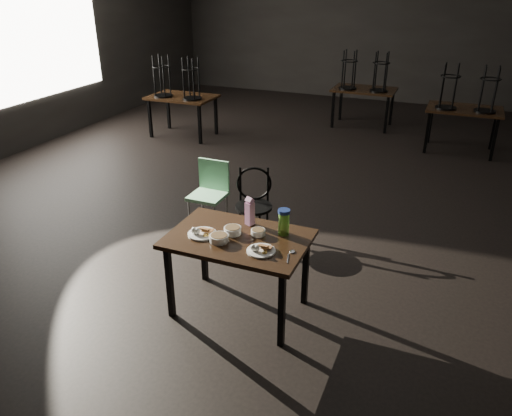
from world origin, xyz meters
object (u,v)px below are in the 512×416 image
at_px(juice_carton, 250,212).
at_px(school_chair, 210,190).
at_px(water_bottle, 284,222).
at_px(main_table, 238,245).
at_px(bentwood_chair, 254,200).

relative_size(juice_carton, school_chair, 0.32).
bearing_deg(water_bottle, main_table, -149.34).
distance_m(main_table, juice_carton, 0.33).
xyz_separation_m(main_table, school_chair, (-0.97, 1.33, -0.16)).
bearing_deg(main_table, bentwood_chair, 106.70).
height_order(juice_carton, bentwood_chair, juice_carton).
relative_size(water_bottle, bentwood_chair, 0.27).
bearing_deg(school_chair, bentwood_chair, -8.38).
height_order(juice_carton, water_bottle, juice_carton).
height_order(main_table, school_chair, school_chair).
distance_m(bentwood_chair, school_chair, 0.60).
bearing_deg(bentwood_chair, main_table, -94.96).
bearing_deg(water_bottle, school_chair, 139.05).
height_order(main_table, bentwood_chair, bentwood_chair).
height_order(bentwood_chair, school_chair, bentwood_chair).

